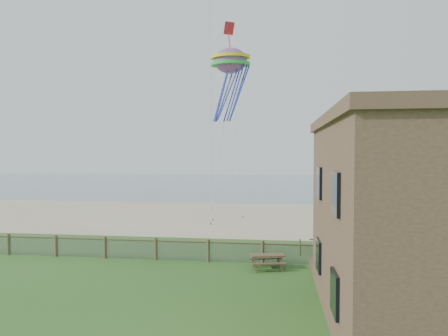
# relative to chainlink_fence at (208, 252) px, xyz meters

# --- Properties ---
(ground) EXTENTS (160.00, 160.00, 0.00)m
(ground) POSITION_rel_chainlink_fence_xyz_m (0.00, -6.00, -0.55)
(ground) COLOR #28571D
(ground) RESTS_ON ground
(sand_beach) EXTENTS (72.00, 20.00, 0.02)m
(sand_beach) POSITION_rel_chainlink_fence_xyz_m (0.00, 16.00, -0.55)
(sand_beach) COLOR tan
(sand_beach) RESTS_ON ground
(ocean) EXTENTS (160.00, 68.00, 0.02)m
(ocean) POSITION_rel_chainlink_fence_xyz_m (0.00, 60.00, -0.55)
(ocean) COLOR slate
(ocean) RESTS_ON ground
(chainlink_fence) EXTENTS (36.20, 0.20, 1.25)m
(chainlink_fence) POSITION_rel_chainlink_fence_xyz_m (0.00, 0.00, 0.00)
(chainlink_fence) COLOR brown
(chainlink_fence) RESTS_ON ground
(picnic_table) EXTENTS (1.96, 1.64, 0.73)m
(picnic_table) POSITION_rel_chainlink_fence_xyz_m (3.28, -1.00, -0.18)
(picnic_table) COLOR brown
(picnic_table) RESTS_ON ground
(octopus_kite) EXTENTS (3.21, 2.44, 6.13)m
(octopus_kite) POSITION_rel_chainlink_fence_xyz_m (0.27, 8.43, 10.88)
(octopus_kite) COLOR #ED5625
(kite_red) EXTENTS (1.68, 1.97, 2.58)m
(kite_red) POSITION_rel_chainlink_fence_xyz_m (-0.16, 11.28, 15.01)
(kite_red) COLOR red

